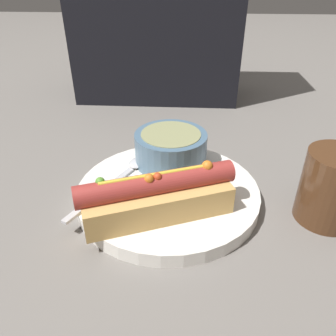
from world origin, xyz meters
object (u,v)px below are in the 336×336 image
spoon (126,173)px  drinking_glass (332,187)px  hot_dog (157,196)px  soup_bowl (170,147)px

spoon → drinking_glass: drinking_glass is taller
hot_dog → drinking_glass: 0.22m
hot_dog → soup_bowl: size_ratio=1.73×
spoon → drinking_glass: 0.28m
hot_dog → spoon: (-0.05, 0.08, -0.02)m
spoon → hot_dog: bearing=-120.2°
spoon → soup_bowl: bearing=-30.9°
hot_dog → spoon: hot_dog is taller
spoon → drinking_glass: (0.27, -0.05, 0.02)m
hot_dog → spoon: bearing=102.0°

